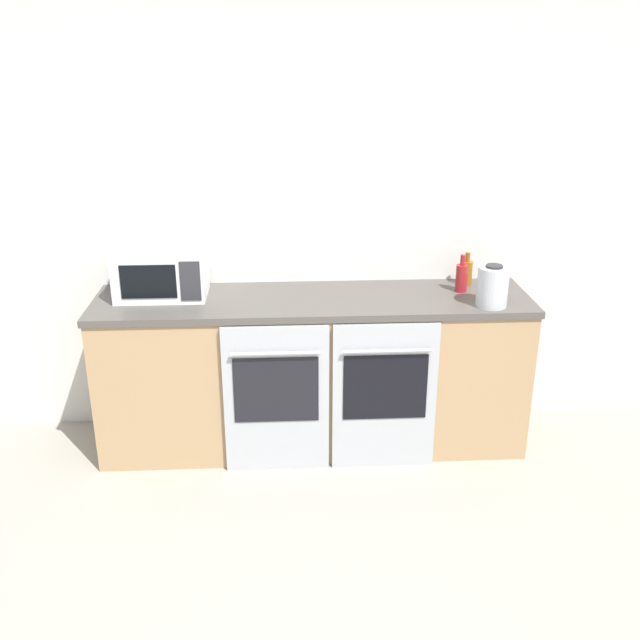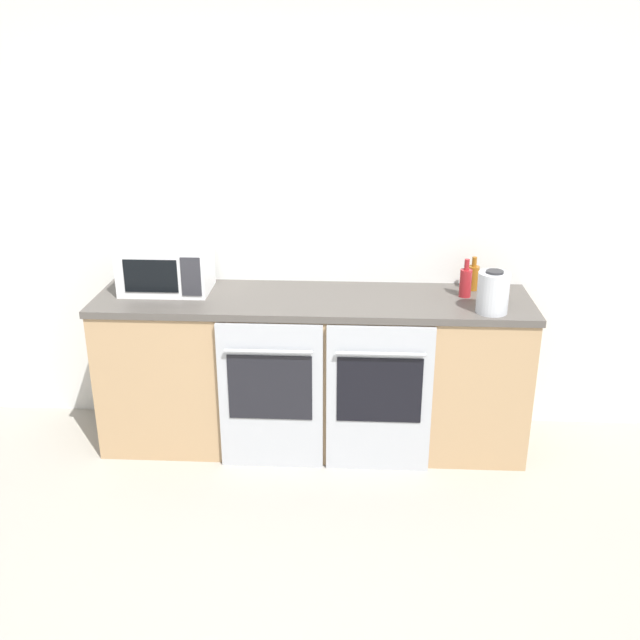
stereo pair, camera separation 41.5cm
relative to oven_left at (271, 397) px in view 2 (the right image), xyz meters
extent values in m
cube|color=silver|center=(0.22, 0.65, 0.85)|extent=(10.00, 0.06, 2.60)
cube|color=tan|center=(0.22, 0.32, 0.00)|extent=(2.49, 0.60, 0.89)
cube|color=#4C4742|center=(0.22, 0.32, 0.46)|extent=(2.51, 0.63, 0.04)
cube|color=#A8AAAF|center=(0.00, 0.00, -0.01)|extent=(0.59, 0.03, 0.89)
cube|color=black|center=(0.00, -0.02, 0.06)|extent=(0.47, 0.01, 0.39)
cylinder|color=#A8AAAF|center=(0.00, -0.04, 0.29)|extent=(0.48, 0.02, 0.02)
cube|color=#A8AAAF|center=(0.61, 0.00, -0.01)|extent=(0.59, 0.03, 0.89)
cube|color=black|center=(0.61, -0.02, 0.06)|extent=(0.47, 0.01, 0.39)
cylinder|color=#A8AAAF|center=(0.61, -0.04, 0.29)|extent=(0.48, 0.02, 0.02)
cube|color=silver|center=(-0.65, 0.39, 0.62)|extent=(0.51, 0.33, 0.28)
cube|color=black|center=(-0.69, 0.23, 0.62)|extent=(0.31, 0.01, 0.19)
cube|color=#2D2D33|center=(-0.46, 0.23, 0.62)|extent=(0.11, 0.01, 0.22)
cylinder|color=#8C5114|center=(1.16, 0.50, 0.56)|extent=(0.07, 0.07, 0.14)
cylinder|color=#8C5114|center=(1.16, 0.50, 0.66)|extent=(0.03, 0.03, 0.06)
cylinder|color=maroon|center=(1.09, 0.38, 0.56)|extent=(0.07, 0.07, 0.16)
cylinder|color=maroon|center=(1.09, 0.38, 0.68)|extent=(0.03, 0.03, 0.06)
cylinder|color=#B7BABF|center=(1.20, 0.12, 0.60)|extent=(0.17, 0.17, 0.22)
cylinder|color=#262628|center=(1.20, 0.12, 0.71)|extent=(0.09, 0.09, 0.01)
camera|label=1|loc=(0.05, -3.55, 1.85)|focal=40.00mm
camera|label=2|loc=(0.47, -3.55, 1.85)|focal=40.00mm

